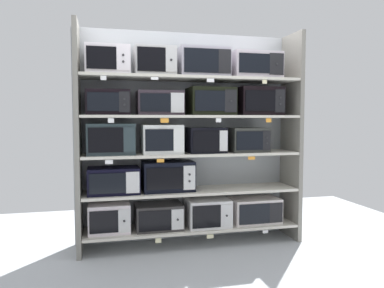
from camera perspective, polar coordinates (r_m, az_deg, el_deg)
ground at (r=3.64m, az=3.91°, el=-19.95°), size 6.46×6.00×0.02m
back_panel at (r=4.56m, az=-0.78°, el=1.11°), size 2.66×0.04×2.48m
upright_left at (r=4.19m, az=-16.96°, el=0.70°), size 0.05×0.49×2.48m
upright_right at (r=4.76m, az=14.90°, el=1.09°), size 0.05×0.49×2.48m
shelf_0 at (r=4.48m, az=0.00°, el=-12.56°), size 2.46×0.49×0.03m
microwave_0 at (r=4.32m, az=-12.49°, el=-10.89°), size 0.45×0.35×0.32m
microwave_1 at (r=4.36m, az=-5.09°, el=-10.89°), size 0.53×0.38×0.28m
microwave_2 at (r=4.48m, az=2.32°, el=-10.28°), size 0.50×0.44×0.32m
microwave_3 at (r=4.67m, az=9.51°, el=-9.87°), size 0.58×0.37×0.29m
price_tag_0 at (r=4.18m, az=-5.14°, el=-14.44°), size 0.06×0.00×0.05m
price_tag_1 at (r=4.30m, az=2.77°, el=-13.87°), size 0.08×0.00×0.04m
price_tag_2 at (r=4.52m, az=11.11°, el=-12.96°), size 0.07×0.00×0.03m
shelf_1 at (r=4.38m, az=0.00°, el=-7.14°), size 2.46×0.49×0.03m
microwave_4 at (r=4.23m, az=-11.85°, el=-5.44°), size 0.56×0.38×0.29m
microwave_5 at (r=4.29m, az=-3.65°, el=-4.90°), size 0.58×0.35×0.34m
shelf_2 at (r=4.32m, az=0.00°, el=-1.52°), size 2.46×0.49×0.03m
microwave_6 at (r=4.18m, az=-12.25°, el=0.75°), size 0.51×0.38×0.34m
microwave_7 at (r=4.23m, az=-4.68°, el=0.75°), size 0.44×0.42×0.32m
microwave_8 at (r=4.34m, az=2.06°, el=0.61°), size 0.42×0.39×0.29m
microwave_9 at (r=4.51m, az=8.38°, el=0.65°), size 0.44×0.40×0.28m
price_tag_3 at (r=3.95m, az=-12.52°, el=-2.71°), size 0.08×0.00×0.04m
price_tag_4 at (r=4.00m, az=-4.82°, el=-2.53°), size 0.08×0.00×0.04m
price_tag_5 at (r=4.28m, az=9.06°, el=-2.13°), size 0.08×0.00×0.04m
shelf_3 at (r=4.30m, az=0.00°, el=4.20°), size 2.46×0.49×0.03m
microwave_10 at (r=4.18m, az=-12.68°, el=6.18°), size 0.46×0.42×0.27m
microwave_11 at (r=4.23m, az=-4.95°, el=6.21°), size 0.51×0.36×0.27m
microwave_12 at (r=4.35m, az=2.82°, el=6.46°), size 0.51×0.44×0.31m
microwave_13 at (r=4.56m, az=10.10°, el=6.40°), size 0.52×0.38×0.33m
price_tag_6 at (r=3.93m, az=-12.23°, el=3.51°), size 0.06×0.00×0.05m
price_tag_7 at (r=3.98m, az=-4.19°, el=3.58°), size 0.09×0.00×0.05m
price_tag_8 at (r=4.12m, az=4.06°, el=3.62°), size 0.06×0.00×0.04m
price_tag_9 at (r=4.34m, az=11.59°, el=3.55°), size 0.06×0.00×0.05m
shelf_4 at (r=4.32m, az=0.00°, el=9.92°), size 2.46×0.49×0.03m
microwave_14 at (r=4.22m, az=-12.72°, el=12.27°), size 0.47×0.40×0.31m
microwave_15 at (r=4.26m, az=-5.72°, el=12.34°), size 0.45×0.36×0.32m
microwave_16 at (r=4.37m, az=1.71°, el=12.23°), size 0.57×0.36×0.33m
microwave_17 at (r=4.57m, az=9.41°, el=11.64°), size 0.57×0.43×0.30m
price_tag_10 at (r=3.95m, az=-13.33°, el=9.77°), size 0.06×0.00×0.04m
price_tag_11 at (r=3.99m, az=-5.70°, el=9.91°), size 0.08×0.00×0.03m
price_tag_12 at (r=4.11m, az=2.84°, el=9.66°), size 0.08×0.00×0.04m
price_tag_13 at (r=4.33m, az=11.00°, el=9.28°), size 0.05×0.00×0.04m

